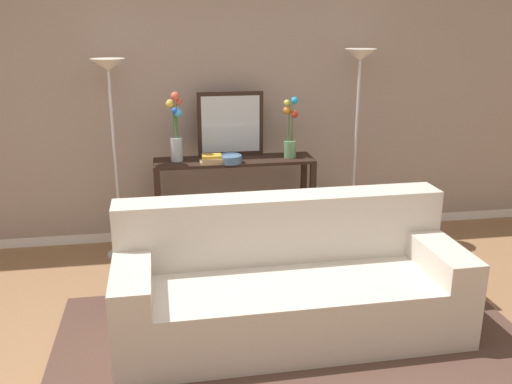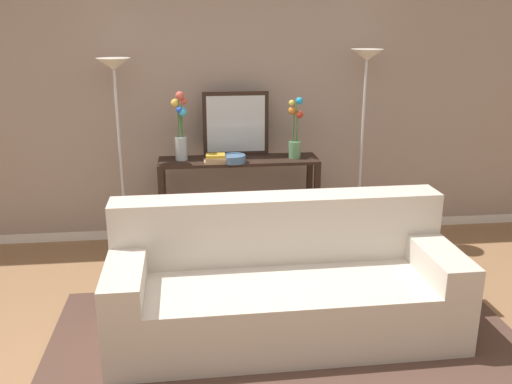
{
  "view_description": "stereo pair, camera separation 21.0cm",
  "coord_description": "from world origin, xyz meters",
  "px_view_note": "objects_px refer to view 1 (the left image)",
  "views": [
    {
      "loc": [
        -0.53,
        -2.79,
        2.03
      ],
      "look_at": [
        0.15,
        1.18,
        0.77
      ],
      "focal_mm": 38.93,
      "sensor_mm": 36.0,
      "label": 1
    },
    {
      "loc": [
        -0.32,
        -2.82,
        2.03
      ],
      "look_at": [
        0.15,
        1.18,
        0.77
      ],
      "focal_mm": 38.93,
      "sensor_mm": 36.0,
      "label": 2
    }
  ],
  "objects_px": {
    "book_row_under_console": "(188,245)",
    "vase_short_flowers": "(290,134)",
    "floor_lamp_right": "(358,93)",
    "fruit_bowl": "(230,159)",
    "wall_mirror": "(231,124)",
    "vase_tall_flowers": "(176,131)",
    "console_table": "(234,187)",
    "floor_lamp_left": "(111,104)",
    "couch": "(288,287)",
    "book_stack": "(212,159)"
  },
  "relations": [
    {
      "from": "book_row_under_console",
      "to": "vase_short_flowers",
      "type": "bearing_deg",
      "value": -0.49
    },
    {
      "from": "floor_lamp_right",
      "to": "fruit_bowl",
      "type": "bearing_deg",
      "value": -174.34
    },
    {
      "from": "wall_mirror",
      "to": "vase_tall_flowers",
      "type": "bearing_deg",
      "value": -165.15
    },
    {
      "from": "console_table",
      "to": "wall_mirror",
      "type": "bearing_deg",
      "value": 93.26
    },
    {
      "from": "floor_lamp_left",
      "to": "floor_lamp_right",
      "type": "xyz_separation_m",
      "value": [
        2.14,
        0.0,
        0.05
      ]
    },
    {
      "from": "couch",
      "to": "fruit_bowl",
      "type": "distance_m",
      "value": 1.47
    },
    {
      "from": "floor_lamp_left",
      "to": "vase_short_flowers",
      "type": "distance_m",
      "value": 1.56
    },
    {
      "from": "vase_tall_flowers",
      "to": "wall_mirror",
      "type": "bearing_deg",
      "value": 14.85
    },
    {
      "from": "vase_short_flowers",
      "to": "console_table",
      "type": "bearing_deg",
      "value": 179.09
    },
    {
      "from": "vase_tall_flowers",
      "to": "book_row_under_console",
      "type": "height_order",
      "value": "vase_tall_flowers"
    },
    {
      "from": "couch",
      "to": "console_table",
      "type": "relative_size",
      "value": 1.61
    },
    {
      "from": "couch",
      "to": "floor_lamp_right",
      "type": "bearing_deg",
      "value": 56.88
    },
    {
      "from": "floor_lamp_right",
      "to": "wall_mirror",
      "type": "bearing_deg",
      "value": 172.21
    },
    {
      "from": "couch",
      "to": "wall_mirror",
      "type": "bearing_deg",
      "value": 96.21
    },
    {
      "from": "book_row_under_console",
      "to": "book_stack",
      "type": "bearing_deg",
      "value": -26.5
    },
    {
      "from": "floor_lamp_right",
      "to": "console_table",
      "type": "bearing_deg",
      "value": 179.99
    },
    {
      "from": "book_stack",
      "to": "book_row_under_console",
      "type": "relative_size",
      "value": 0.68
    },
    {
      "from": "floor_lamp_right",
      "to": "vase_short_flowers",
      "type": "relative_size",
      "value": 3.29
    },
    {
      "from": "fruit_bowl",
      "to": "book_stack",
      "type": "relative_size",
      "value": 1.01
    },
    {
      "from": "floor_lamp_left",
      "to": "fruit_bowl",
      "type": "xyz_separation_m",
      "value": [
        0.97,
        -0.12,
        -0.48
      ]
    },
    {
      "from": "vase_short_flowers",
      "to": "book_row_under_console",
      "type": "distance_m",
      "value": 1.37
    },
    {
      "from": "couch",
      "to": "book_row_under_console",
      "type": "relative_size",
      "value": 7.57
    },
    {
      "from": "fruit_bowl",
      "to": "book_row_under_console",
      "type": "distance_m",
      "value": 0.91
    },
    {
      "from": "floor_lamp_left",
      "to": "vase_short_flowers",
      "type": "xyz_separation_m",
      "value": [
        1.53,
        -0.01,
        -0.3
      ]
    },
    {
      "from": "couch",
      "to": "fruit_bowl",
      "type": "relative_size",
      "value": 10.94
    },
    {
      "from": "couch",
      "to": "vase_short_flowers",
      "type": "xyz_separation_m",
      "value": [
        0.34,
        1.45,
        0.74
      ]
    },
    {
      "from": "floor_lamp_right",
      "to": "book_row_under_console",
      "type": "xyz_separation_m",
      "value": [
        -1.55,
        0.0,
        -1.35
      ]
    },
    {
      "from": "book_stack",
      "to": "book_row_under_console",
      "type": "bearing_deg",
      "value": 153.5
    },
    {
      "from": "book_stack",
      "to": "couch",
      "type": "bearing_deg",
      "value": -74.56
    },
    {
      "from": "couch",
      "to": "floor_lamp_right",
      "type": "relative_size",
      "value": 1.27
    },
    {
      "from": "console_table",
      "to": "book_stack",
      "type": "bearing_deg",
      "value": -150.99
    },
    {
      "from": "floor_lamp_left",
      "to": "book_row_under_console",
      "type": "distance_m",
      "value": 1.43
    },
    {
      "from": "wall_mirror",
      "to": "book_row_under_console",
      "type": "height_order",
      "value": "wall_mirror"
    },
    {
      "from": "floor_lamp_right",
      "to": "vase_tall_flowers",
      "type": "xyz_separation_m",
      "value": [
        -1.62,
        0.02,
        -0.29
      ]
    },
    {
      "from": "vase_short_flowers",
      "to": "fruit_bowl",
      "type": "xyz_separation_m",
      "value": [
        -0.55,
        -0.11,
        -0.18
      ]
    },
    {
      "from": "wall_mirror",
      "to": "couch",
      "type": "bearing_deg",
      "value": -83.79
    },
    {
      "from": "wall_mirror",
      "to": "fruit_bowl",
      "type": "relative_size",
      "value": 2.85
    },
    {
      "from": "book_stack",
      "to": "vase_tall_flowers",
      "type": "bearing_deg",
      "value": 155.05
    },
    {
      "from": "book_stack",
      "to": "book_row_under_console",
      "type": "distance_m",
      "value": 0.86
    },
    {
      "from": "book_row_under_console",
      "to": "floor_lamp_right",
      "type": "bearing_deg",
      "value": -0.01
    },
    {
      "from": "floor_lamp_left",
      "to": "book_row_under_console",
      "type": "height_order",
      "value": "floor_lamp_left"
    },
    {
      "from": "couch",
      "to": "vase_short_flowers",
      "type": "bearing_deg",
      "value": 76.94
    },
    {
      "from": "book_stack",
      "to": "book_row_under_console",
      "type": "xyz_separation_m",
      "value": [
        -0.23,
        0.11,
        -0.82
      ]
    },
    {
      "from": "console_table",
      "to": "wall_mirror",
      "type": "height_order",
      "value": "wall_mirror"
    },
    {
      "from": "floor_lamp_left",
      "to": "vase_short_flowers",
      "type": "bearing_deg",
      "value": -0.29
    },
    {
      "from": "couch",
      "to": "book_row_under_console",
      "type": "height_order",
      "value": "couch"
    },
    {
      "from": "vase_tall_flowers",
      "to": "floor_lamp_left",
      "type": "bearing_deg",
      "value": -177.37
    },
    {
      "from": "vase_short_flowers",
      "to": "floor_lamp_left",
      "type": "bearing_deg",
      "value": 179.71
    },
    {
      "from": "vase_short_flowers",
      "to": "wall_mirror",
      "type": "bearing_deg",
      "value": 162.44
    },
    {
      "from": "fruit_bowl",
      "to": "book_stack",
      "type": "bearing_deg",
      "value": 179.09
    }
  ]
}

